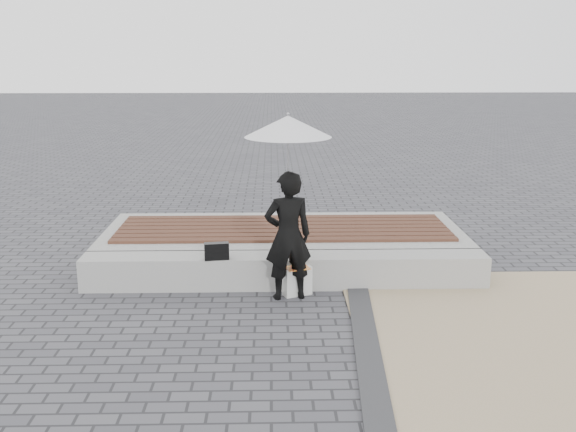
% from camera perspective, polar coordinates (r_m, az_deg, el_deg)
% --- Properties ---
extents(ground, '(80.00, 80.00, 0.00)m').
position_cam_1_polar(ground, '(6.90, 0.03, -10.47)').
color(ground, '#48484D').
rests_on(ground, ground).
extents(edging_band, '(0.61, 5.20, 0.04)m').
position_cam_1_polar(edging_band, '(6.51, 6.91, -12.01)').
color(edging_band, '#313134').
rests_on(edging_band, ground).
extents(seating_ledge, '(5.00, 0.45, 0.40)m').
position_cam_1_polar(seating_ledge, '(8.32, -0.24, -4.64)').
color(seating_ledge, gray).
rests_on(seating_ledge, ground).
extents(timber_platform, '(5.00, 2.00, 0.40)m').
position_cam_1_polar(timber_platform, '(9.47, -0.39, -2.32)').
color(timber_platform, '#A7A6A1').
rests_on(timber_platform, ground).
extents(timber_decking, '(4.60, 1.40, 0.04)m').
position_cam_1_polar(timber_decking, '(9.41, -0.39, -1.03)').
color(timber_decking, '#573122').
rests_on(timber_decking, timber_platform).
extents(woman, '(0.62, 0.47, 1.53)m').
position_cam_1_polar(woman, '(7.75, -0.00, -1.70)').
color(woman, black).
rests_on(woman, ground).
extents(parasol, '(0.98, 0.98, 1.25)m').
position_cam_1_polar(parasol, '(7.51, -0.00, 7.64)').
color(parasol, '#A3A3A7').
rests_on(parasol, ground).
extents(handbag, '(0.31, 0.15, 0.21)m').
position_cam_1_polar(handbag, '(8.10, -6.10, -3.00)').
color(handbag, black).
rests_on(handbag, seating_ledge).
extents(canvas_tote, '(0.36, 0.26, 0.35)m').
position_cam_1_polar(canvas_tote, '(8.02, 0.80, -5.55)').
color(canvas_tote, silver).
rests_on(canvas_tote, ground).
extents(magazine, '(0.32, 0.27, 0.01)m').
position_cam_1_polar(magazine, '(7.92, 0.82, -4.44)').
color(magazine, red).
rests_on(magazine, canvas_tote).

